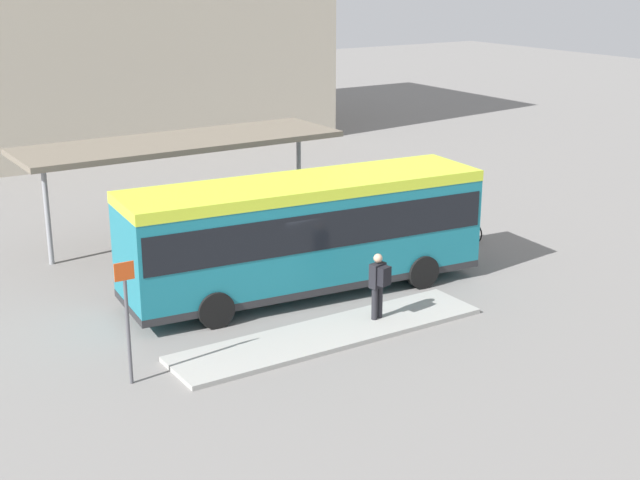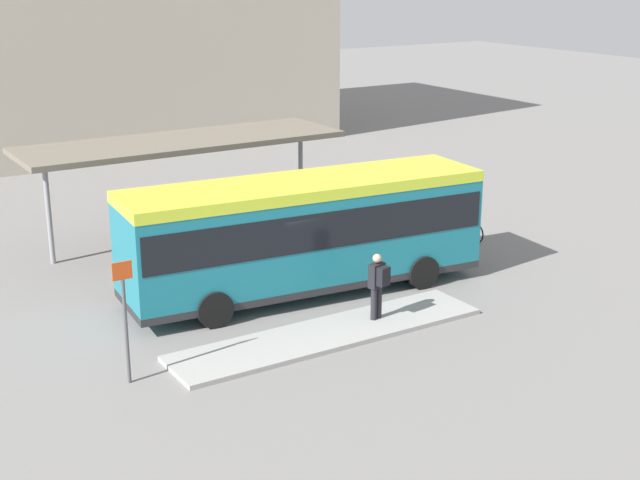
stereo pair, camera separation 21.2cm
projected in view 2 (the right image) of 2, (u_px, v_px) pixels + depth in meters
The scene contains 10 objects.
ground_plane at pixel (305, 292), 24.88m from camera, with size 120.00×120.00×0.00m, color slate.
curb_island at pixel (329, 334), 21.95m from camera, with size 8.26×1.80×0.12m.
city_bus at pixel (305, 228), 24.33m from camera, with size 10.24×3.42×3.21m.
pedestrian_waiting at pixel (378, 282), 22.42m from camera, with size 0.46×0.51×1.73m.
bicycle_red at pixel (467, 230), 29.52m from camera, with size 0.48×1.55×0.67m.
bicycle_white at pixel (455, 224), 30.21m from camera, with size 0.48×1.52×0.66m.
bicycle_green at pixel (435, 219), 30.69m from camera, with size 0.48×1.65×0.71m.
station_shelter at pixel (182, 143), 28.56m from camera, with size 10.42×3.23×3.39m.
potted_planter_near_shelter at pixel (347, 219), 29.46m from camera, with size 0.99×0.99×1.36m.
platform_sign at pixel (125, 317), 19.08m from camera, with size 0.44×0.08×2.80m.
Camera 2 is at (-12.06, -19.95, 8.83)m, focal length 50.00 mm.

